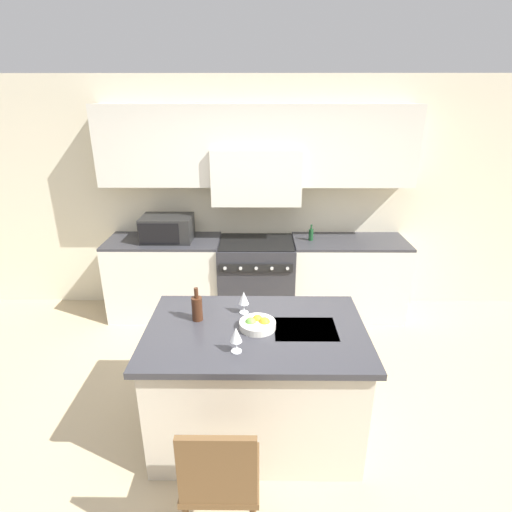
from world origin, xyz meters
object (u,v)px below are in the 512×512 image
at_px(range_stove, 256,279).
at_px(wine_bottle, 197,308).
at_px(wine_glass_near, 236,335).
at_px(wine_glass_far, 244,299).
at_px(island_chair, 220,478).
at_px(oil_bottle_on_counter, 311,234).
at_px(fruit_bowl, 258,324).
at_px(microwave, 167,228).

relative_size(range_stove, wine_bottle, 3.60).
height_order(range_stove, wine_bottle, wine_bottle).
height_order(wine_glass_near, wine_glass_far, same).
relative_size(range_stove, island_chair, 0.99).
bearing_deg(oil_bottle_on_counter, wine_glass_far, -113.28).
height_order(range_stove, fruit_bowl, fruit_bowl).
relative_size(range_stove, microwave, 1.66).
height_order(range_stove, island_chair, island_chair).
xyz_separation_m(wine_glass_far, oil_bottle_on_counter, (0.71, 1.64, -0.03)).
bearing_deg(range_stove, island_chair, -93.69).
bearing_deg(oil_bottle_on_counter, island_chair, -106.12).
bearing_deg(fruit_bowl, wine_bottle, 166.37).
bearing_deg(wine_glass_near, microwave, 112.73).
xyz_separation_m(range_stove, wine_glass_near, (-0.12, -2.11, 0.58)).
bearing_deg(wine_glass_near, wine_bottle, 127.64).
height_order(wine_glass_near, oil_bottle_on_counter, oil_bottle_on_counter).
bearing_deg(oil_bottle_on_counter, range_stove, -177.29).
height_order(wine_glass_near, fruit_bowl, wine_glass_near).
bearing_deg(island_chair, oil_bottle_on_counter, 73.88).
bearing_deg(wine_bottle, oil_bottle_on_counter, 59.12).
distance_m(range_stove, fruit_bowl, 1.89).
bearing_deg(fruit_bowl, wine_glass_far, 116.43).
xyz_separation_m(wine_glass_far, fruit_bowl, (0.11, -0.21, -0.09)).
xyz_separation_m(wine_glass_near, fruit_bowl, (0.14, 0.29, -0.09)).
height_order(wine_bottle, oil_bottle_on_counter, wine_bottle).
xyz_separation_m(microwave, fruit_bowl, (1.03, -1.84, -0.13)).
bearing_deg(microwave, wine_bottle, -71.32).
xyz_separation_m(island_chair, oil_bottle_on_counter, (0.80, 2.76, 0.46)).
xyz_separation_m(range_stove, microwave, (-1.01, 0.02, 0.62)).
xyz_separation_m(microwave, oil_bottle_on_counter, (1.63, 0.01, -0.07)).
xyz_separation_m(island_chair, wine_bottle, (-0.25, 1.02, 0.47)).
relative_size(wine_bottle, fruit_bowl, 1.00).
bearing_deg(wine_glass_near, island_chair, -95.61).
bearing_deg(range_stove, oil_bottle_on_counter, 2.71).
distance_m(wine_bottle, oil_bottle_on_counter, 2.03).
bearing_deg(fruit_bowl, wine_glass_near, -115.19).
distance_m(microwave, wine_glass_near, 2.31).
relative_size(wine_glass_near, wine_glass_far, 1.00).
xyz_separation_m(range_stove, wine_bottle, (-0.42, -1.72, 0.56)).
bearing_deg(wine_glass_far, microwave, 119.56).
bearing_deg(range_stove, wine_glass_far, -93.01).
bearing_deg(wine_glass_far, oil_bottle_on_counter, 66.72).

